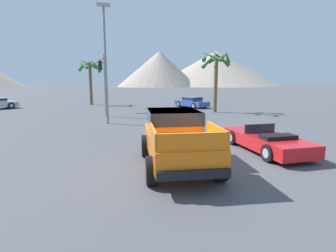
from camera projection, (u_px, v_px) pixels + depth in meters
ground_plane at (185, 167)px, 9.23m from camera, size 320.00×320.00×0.00m
orange_pickup_truck at (176, 135)px, 9.36m from camera, size 3.07×5.32×1.90m
red_convertible_car at (266, 141)px, 11.21m from camera, size 2.21×4.63×1.10m
parked_car_blue at (192, 102)px, 29.42m from camera, size 2.90×4.42×1.16m
traffic_light_main at (103, 73)px, 22.97m from camera, size 0.38×4.38×5.12m
street_lamp_post at (105, 54)px, 17.62m from camera, size 0.90×0.24×7.97m
palm_tree_tall at (89, 70)px, 31.79m from camera, size 2.92×2.92×5.58m
palm_tree_short at (216, 65)px, 24.32m from camera, size 3.15×3.14×5.77m
distant_mountain_range at (131, 68)px, 126.14m from camera, size 180.58×72.76×18.21m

